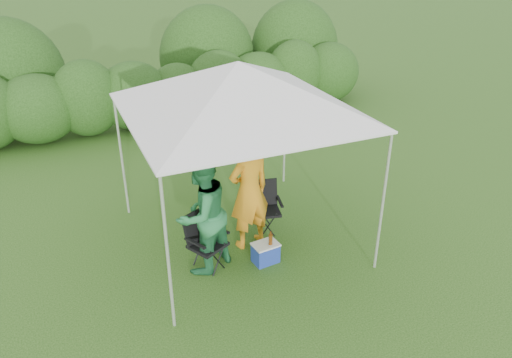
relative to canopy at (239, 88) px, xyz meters
name	(u,v)px	position (x,y,z in m)	size (l,w,h in m)	color
ground	(253,254)	(0.00, -0.50, -2.46)	(70.00, 70.00, 0.00)	#36611F
hedge	(162,92)	(0.14, 5.50, -1.64)	(11.32, 1.53, 1.80)	#285119
canopy	(239,88)	(0.00, 0.00, 0.00)	(3.10, 3.10, 2.83)	silver
chair_right	(264,203)	(0.46, 0.11, -2.00)	(0.59, 0.55, 0.83)	black
chair_left	(203,237)	(-0.76, -0.45, -1.98)	(0.65, 0.64, 0.85)	black
man	(249,191)	(0.06, -0.22, -1.52)	(0.68, 0.45, 1.87)	orange
woman	(202,214)	(-0.77, -0.51, -1.56)	(0.88, 0.68, 1.81)	#277742
cooler	(266,253)	(0.09, -0.74, -2.30)	(0.40, 0.31, 0.32)	#223B9D
bottle	(271,238)	(0.15, -0.78, -2.04)	(0.06, 0.06, 0.22)	#592D0C
lawn_toy	(344,128)	(3.94, 3.18, -2.32)	(0.60, 0.50, 0.30)	gold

